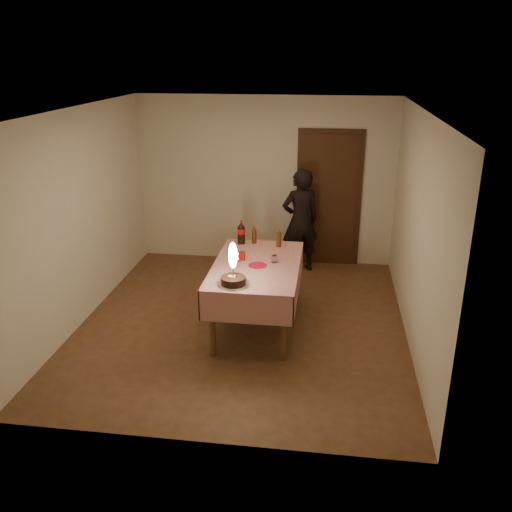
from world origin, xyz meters
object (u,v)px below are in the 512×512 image
(red_plate, at_px, (258,265))
(amber_bottle_right, at_px, (279,238))
(cola_bottle, at_px, (241,232))
(dining_table, at_px, (257,272))
(red_cup, at_px, (242,256))
(birthday_cake, at_px, (233,274))
(clear_cup, at_px, (274,259))
(amber_bottle_left, at_px, (254,235))
(photographer, at_px, (300,221))

(red_plate, height_order, amber_bottle_right, amber_bottle_right)
(red_plate, relative_size, cola_bottle, 0.69)
(dining_table, relative_size, red_cup, 17.20)
(birthday_cake, relative_size, red_cup, 4.83)
(clear_cup, distance_m, amber_bottle_left, 0.74)
(cola_bottle, xyz_separation_m, photographer, (0.70, 1.23, -0.18))
(dining_table, bearing_deg, photographer, 78.07)
(red_plate, height_order, amber_bottle_left, amber_bottle_left)
(amber_bottle_left, bearing_deg, photographer, 65.78)
(dining_table, height_order, red_cup, red_cup)
(birthday_cake, distance_m, cola_bottle, 1.34)
(red_plate, relative_size, amber_bottle_left, 0.86)
(clear_cup, bearing_deg, amber_bottle_left, 117.27)
(birthday_cake, relative_size, clear_cup, 5.37)
(dining_table, distance_m, amber_bottle_left, 0.77)
(cola_bottle, relative_size, photographer, 0.20)
(photographer, bearing_deg, clear_cup, -96.17)
(red_cup, xyz_separation_m, photographer, (0.60, 1.82, -0.08))
(clear_cup, height_order, amber_bottle_right, amber_bottle_right)
(cola_bottle, bearing_deg, amber_bottle_right, -6.65)
(birthday_cake, xyz_separation_m, red_cup, (-0.03, 0.73, -0.07))
(red_plate, xyz_separation_m, red_cup, (-0.21, 0.15, 0.05))
(birthday_cake, height_order, clear_cup, birthday_cake)
(photographer, bearing_deg, cola_bottle, -119.81)
(birthday_cake, distance_m, red_plate, 0.62)
(amber_bottle_left, bearing_deg, dining_table, -79.74)
(red_cup, bearing_deg, dining_table, -27.29)
(dining_table, bearing_deg, birthday_cake, -104.82)
(red_plate, xyz_separation_m, amber_bottle_right, (0.18, 0.69, 0.11))
(red_cup, xyz_separation_m, amber_bottle_left, (0.06, 0.63, 0.07))
(cola_bottle, bearing_deg, red_cup, -80.14)
(birthday_cake, distance_m, clear_cup, 0.80)
(dining_table, height_order, cola_bottle, cola_bottle)
(red_plate, bearing_deg, amber_bottle_right, 75.17)
(birthday_cake, height_order, red_plate, birthday_cake)
(clear_cup, height_order, cola_bottle, cola_bottle)
(clear_cup, bearing_deg, red_cup, 176.06)
(amber_bottle_left, bearing_deg, red_cup, -95.64)
(cola_bottle, distance_m, amber_bottle_right, 0.50)
(birthday_cake, height_order, cola_bottle, birthday_cake)
(dining_table, bearing_deg, clear_cup, 19.36)
(cola_bottle, bearing_deg, birthday_cake, -84.48)
(red_cup, bearing_deg, clear_cup, -3.94)
(cola_bottle, relative_size, amber_bottle_right, 1.25)
(amber_bottle_left, height_order, photographer, photographer)
(amber_bottle_right, bearing_deg, clear_cup, -89.70)
(birthday_cake, xyz_separation_m, amber_bottle_right, (0.37, 1.27, -0.00))
(photographer, bearing_deg, red_plate, -101.05)
(red_cup, xyz_separation_m, clear_cup, (0.40, -0.03, -0.01))
(amber_bottle_right, height_order, photographer, photographer)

